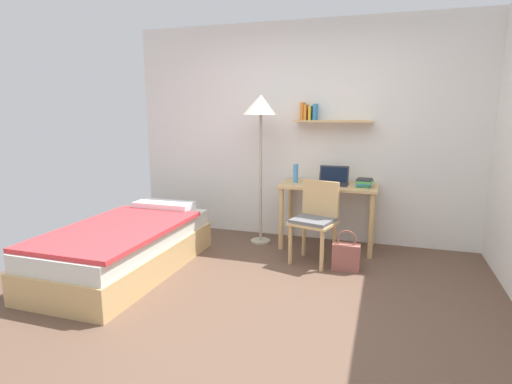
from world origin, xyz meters
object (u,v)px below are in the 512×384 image
Objects in this scene: standing_lamp at (261,113)px; handbag at (346,256)px; book_stack at (364,182)px; water_bottle at (296,173)px; bed at (126,247)px; desk_chair at (315,217)px; laptop at (333,180)px; desk at (328,196)px.

standing_lamp is 4.22× the size of handbag.
standing_lamp is 7.03× the size of book_stack.
book_stack is (0.78, -0.03, -0.06)m from water_bottle.
standing_lamp is at bearing 51.90° from bed.
book_stack is at bearing 47.48° from desk_chair.
standing_lamp is (-0.73, 0.45, 1.07)m from desk_chair.
water_bottle reaches higher than laptop.
book_stack reaches higher than desk.
desk_chair reaches higher than desk.
standing_lamp is at bearing 148.71° from desk_chair.
book_stack is at bearing 2.11° from standing_lamp.
water_bottle reaches higher than bed.
standing_lamp is 1.86m from handbag.
handbag is (0.67, -0.67, -0.70)m from water_bottle.
desk is at bearing 4.38° from standing_lamp.
laptop is (1.84, 1.35, 0.56)m from bed.
water_bottle is (-0.44, -0.01, 0.05)m from laptop.
book_stack is 0.60× the size of handbag.
handbag is (0.28, -0.65, -0.46)m from desk.
desk is at bearing 83.33° from desk_chair.
desk_chair reaches higher than bed.
standing_lamp reaches higher than bed.
laptop is 0.34m from book_stack.
handbag is at bearing -28.78° from standing_lamp.
desk reaches higher than bed.
water_bottle reaches higher than desk_chair.
book_stack is (2.18, 1.31, 0.55)m from bed.
handbag is at bearing -22.97° from desk_chair.
laptop is (0.11, 0.53, 0.32)m from desk_chair.
handbag is at bearing -44.67° from water_bottle.
laptop is (0.84, 0.08, -0.75)m from standing_lamp.
desk is 0.20m from laptop.
standing_lamp reaches higher than desk_chair.
desk is 1.28× the size of desk_chair.
desk_chair is 0.73m from book_stack.
bed is 2.35m from laptop.
handbag is at bearing -70.75° from laptop.
standing_lamp is at bearing 151.22° from handbag.
bed is at bearing -154.52° from desk_chair.
standing_lamp is 0.80m from water_bottle.
handbag is (0.24, -0.67, -0.65)m from laptop.
water_bottle is 0.78m from book_stack.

